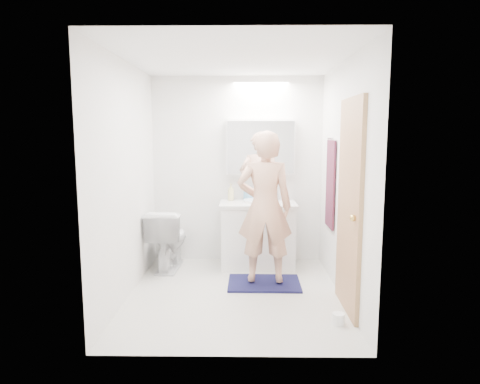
{
  "coord_description": "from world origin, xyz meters",
  "views": [
    {
      "loc": [
        0.11,
        -4.22,
        1.67
      ],
      "look_at": [
        0.05,
        0.25,
        1.05
      ],
      "focal_mm": 31.46,
      "sensor_mm": 36.0,
      "label": 1
    }
  ],
  "objects_px": {
    "person": "(265,207)",
    "medicine_cabinet": "(261,147)",
    "toilet_paper_roll": "(338,319)",
    "soap_bottle_b": "(248,193)",
    "toothbrush_cup": "(274,197)",
    "vanity_cabinet": "(258,236)",
    "toilet": "(168,239)",
    "soap_bottle_a": "(231,192)"
  },
  "relations": [
    {
      "from": "soap_bottle_b",
      "to": "soap_bottle_a",
      "type": "bearing_deg",
      "value": -172.27
    },
    {
      "from": "person",
      "to": "medicine_cabinet",
      "type": "bearing_deg",
      "value": -88.09
    },
    {
      "from": "medicine_cabinet",
      "to": "person",
      "type": "relative_size",
      "value": 0.53
    },
    {
      "from": "toothbrush_cup",
      "to": "toilet_paper_roll",
      "type": "distance_m",
      "value": 2.04
    },
    {
      "from": "person",
      "to": "toothbrush_cup",
      "type": "height_order",
      "value": "person"
    },
    {
      "from": "toilet",
      "to": "vanity_cabinet",
      "type": "bearing_deg",
      "value": -170.94
    },
    {
      "from": "vanity_cabinet",
      "to": "person",
      "type": "xyz_separation_m",
      "value": [
        0.05,
        -0.67,
        0.49
      ]
    },
    {
      "from": "medicine_cabinet",
      "to": "toilet_paper_roll",
      "type": "relative_size",
      "value": 8.0
    },
    {
      "from": "person",
      "to": "toilet_paper_roll",
      "type": "height_order",
      "value": "person"
    },
    {
      "from": "toilet",
      "to": "soap_bottle_b",
      "type": "distance_m",
      "value": 1.17
    },
    {
      "from": "medicine_cabinet",
      "to": "toothbrush_cup",
      "type": "bearing_deg",
      "value": -15.91
    },
    {
      "from": "vanity_cabinet",
      "to": "toothbrush_cup",
      "type": "relative_size",
      "value": 9.44
    },
    {
      "from": "toothbrush_cup",
      "to": "medicine_cabinet",
      "type": "bearing_deg",
      "value": 164.09
    },
    {
      "from": "toilet_paper_roll",
      "to": "soap_bottle_b",
      "type": "bearing_deg",
      "value": 113.37
    },
    {
      "from": "medicine_cabinet",
      "to": "toilet_paper_roll",
      "type": "bearing_deg",
      "value": -71.22
    },
    {
      "from": "soap_bottle_a",
      "to": "soap_bottle_b",
      "type": "distance_m",
      "value": 0.22
    },
    {
      "from": "toilet",
      "to": "soap_bottle_a",
      "type": "bearing_deg",
      "value": -157.86
    },
    {
      "from": "toilet",
      "to": "person",
      "type": "height_order",
      "value": "person"
    },
    {
      "from": "medicine_cabinet",
      "to": "soap_bottle_b",
      "type": "xyz_separation_m",
      "value": [
        -0.16,
        -0.03,
        -0.59
      ]
    },
    {
      "from": "medicine_cabinet",
      "to": "toothbrush_cup",
      "type": "distance_m",
      "value": 0.66
    },
    {
      "from": "vanity_cabinet",
      "to": "toothbrush_cup",
      "type": "height_order",
      "value": "toothbrush_cup"
    },
    {
      "from": "vanity_cabinet",
      "to": "person",
      "type": "height_order",
      "value": "person"
    },
    {
      "from": "soap_bottle_b",
      "to": "toothbrush_cup",
      "type": "relative_size",
      "value": 1.98
    },
    {
      "from": "medicine_cabinet",
      "to": "person",
      "type": "distance_m",
      "value": 1.08
    },
    {
      "from": "vanity_cabinet",
      "to": "toothbrush_cup",
      "type": "distance_m",
      "value": 0.54
    },
    {
      "from": "medicine_cabinet",
      "to": "toilet",
      "type": "distance_m",
      "value": 1.64
    },
    {
      "from": "person",
      "to": "soap_bottle_a",
      "type": "distance_m",
      "value": 0.91
    },
    {
      "from": "soap_bottle_b",
      "to": "toothbrush_cup",
      "type": "height_order",
      "value": "soap_bottle_b"
    },
    {
      "from": "soap_bottle_a",
      "to": "soap_bottle_b",
      "type": "xyz_separation_m",
      "value": [
        0.22,
        0.03,
        -0.01
      ]
    },
    {
      "from": "vanity_cabinet",
      "to": "medicine_cabinet",
      "type": "height_order",
      "value": "medicine_cabinet"
    },
    {
      "from": "soap_bottle_b",
      "to": "toilet_paper_roll",
      "type": "bearing_deg",
      "value": -66.63
    },
    {
      "from": "soap_bottle_a",
      "to": "soap_bottle_b",
      "type": "height_order",
      "value": "soap_bottle_a"
    },
    {
      "from": "toilet",
      "to": "person",
      "type": "distance_m",
      "value": 1.39
    },
    {
      "from": "vanity_cabinet",
      "to": "toilet",
      "type": "bearing_deg",
      "value": -174.12
    },
    {
      "from": "vanity_cabinet",
      "to": "medicine_cabinet",
      "type": "distance_m",
      "value": 1.13
    },
    {
      "from": "vanity_cabinet",
      "to": "toilet",
      "type": "height_order",
      "value": "vanity_cabinet"
    },
    {
      "from": "soap_bottle_b",
      "to": "medicine_cabinet",
      "type": "bearing_deg",
      "value": 10.7
    },
    {
      "from": "medicine_cabinet",
      "to": "toilet",
      "type": "height_order",
      "value": "medicine_cabinet"
    },
    {
      "from": "vanity_cabinet",
      "to": "person",
      "type": "distance_m",
      "value": 0.83
    },
    {
      "from": "toilet",
      "to": "soap_bottle_a",
      "type": "relative_size",
      "value": 3.48
    },
    {
      "from": "person",
      "to": "toilet_paper_roll",
      "type": "bearing_deg",
      "value": 122.52
    },
    {
      "from": "soap_bottle_a",
      "to": "toilet_paper_roll",
      "type": "bearing_deg",
      "value": -60.68
    }
  ]
}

